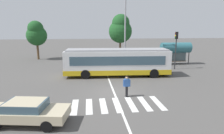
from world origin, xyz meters
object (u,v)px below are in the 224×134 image
background_tree_right (120,29)px  pedestrian_crossing_street (127,85)px  parked_car_silver (137,56)px  parked_car_white (104,57)px  bus_stop_shelter (176,48)px  twin_arm_street_lamp (125,23)px  traffic_light_far_corner (176,44)px  parked_car_charcoal (87,57)px  background_tree_left (36,34)px  parked_car_champagne (119,56)px  foreground_sedan (27,111)px  city_transit_bus (117,62)px

background_tree_right → pedestrian_crossing_street: bearing=-98.2°
background_tree_right → parked_car_silver: bearing=-69.4°
parked_car_white → bus_stop_shelter: 11.02m
parked_car_white → twin_arm_street_lamp: bearing=-62.6°
pedestrian_crossing_street → traffic_light_far_corner: (8.32, 9.31, 2.29)m
parked_car_charcoal → background_tree_left: background_tree_left is taller
parked_car_charcoal → parked_car_champagne: 5.26m
foreground_sedan → parked_car_charcoal: (3.27, 20.46, 0.00)m
pedestrian_crossing_street → city_transit_bus: bearing=87.8°
parked_car_silver → twin_arm_street_lamp: (-2.99, -5.10, 5.17)m
pedestrian_crossing_street → parked_car_champagne: pedestrian_crossing_street is taller
parked_car_champagne → twin_arm_street_lamp: size_ratio=0.47×
parked_car_silver → city_transit_bus: bearing=-115.8°
foreground_sedan → parked_car_white: (6.06, 19.80, 0.00)m
bus_stop_shelter → traffic_light_far_corner: bearing=-115.5°
foreground_sedan → twin_arm_street_lamp: 18.09m
traffic_light_far_corner → parked_car_champagne: bearing=131.6°
bus_stop_shelter → twin_arm_street_lamp: size_ratio=0.45×
parked_car_champagne → parked_car_charcoal: bearing=174.5°
parked_car_silver → bus_stop_shelter: bus_stop_shelter is taller
city_transit_bus → traffic_light_far_corner: (8.06, 2.59, 1.67)m
foreground_sedan → background_tree_right: size_ratio=0.60×
parked_car_charcoal → pedestrian_crossing_street: bearing=-79.3°
city_transit_bus → parked_car_charcoal: size_ratio=2.58×
city_transit_bus → parked_car_white: city_transit_bus is taller
pedestrian_crossing_street → parked_car_champagne: 16.49m
city_transit_bus → twin_arm_street_lamp: twin_arm_street_lamp is taller
foreground_sedan → parked_car_champagne: (8.51, 19.95, 0.00)m
traffic_light_far_corner → background_tree_right: (-5.20, 12.41, 1.89)m
city_transit_bus → foreground_sedan: bearing=-123.0°
parked_car_charcoal → twin_arm_street_lamp: bearing=-45.7°
parked_car_white → parked_car_champagne: 2.45m
city_transit_bus → background_tree_left: (-11.82, 13.01, 2.82)m
bus_stop_shelter → foreground_sedan: bearing=-135.2°
background_tree_left → traffic_light_far_corner: bearing=-27.7°
foreground_sedan → parked_car_champagne: 21.69m
foreground_sedan → parked_car_silver: size_ratio=1.02×
foreground_sedan → parked_car_champagne: same height
pedestrian_crossing_street → bus_stop_shelter: size_ratio=0.39×
parked_car_charcoal → parked_car_white: bearing=-13.1°
bus_stop_shelter → parked_car_white: bearing=161.1°
parked_car_silver → bus_stop_shelter: size_ratio=1.06×
traffic_light_far_corner → twin_arm_street_lamp: (-6.28, 2.21, 2.68)m
foreground_sedan → twin_arm_street_lamp: (8.49, 15.12, 5.17)m
parked_car_silver → twin_arm_street_lamp: twin_arm_street_lamp is taller
city_transit_bus → parked_car_white: bearing=93.9°
pedestrian_crossing_street → parked_car_white: size_ratio=0.37×
pedestrian_crossing_street → twin_arm_street_lamp: (2.04, 11.52, 4.97)m
foreground_sedan → parked_car_charcoal: 20.72m
parked_car_white → twin_arm_street_lamp: 7.39m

